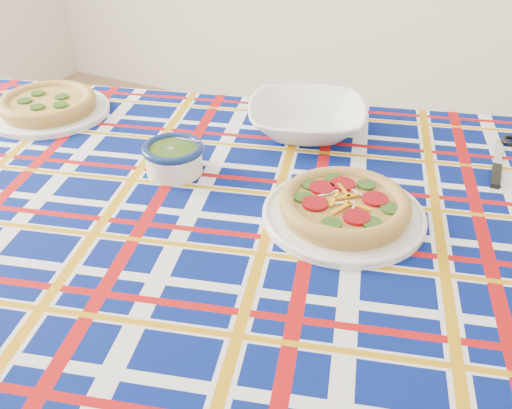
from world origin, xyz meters
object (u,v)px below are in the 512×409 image
at_px(dining_table, 236,237).
at_px(serving_bowl, 307,118).
at_px(main_focaccia_plate, 345,205).
at_px(pesto_bowl, 174,156).

height_order(dining_table, serving_bowl, serving_bowl).
bearing_deg(dining_table, main_focaccia_plate, -3.09).
relative_size(main_focaccia_plate, serving_bowl, 1.12).
xyz_separation_m(dining_table, main_focaccia_plate, (0.21, 0.05, 0.11)).
height_order(main_focaccia_plate, pesto_bowl, pesto_bowl).
xyz_separation_m(dining_table, pesto_bowl, (-0.18, 0.05, 0.12)).
distance_m(main_focaccia_plate, serving_bowl, 0.38).
height_order(pesto_bowl, serving_bowl, pesto_bowl).
bearing_deg(dining_table, pesto_bowl, 147.46).
height_order(main_focaccia_plate, serving_bowl, serving_bowl).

